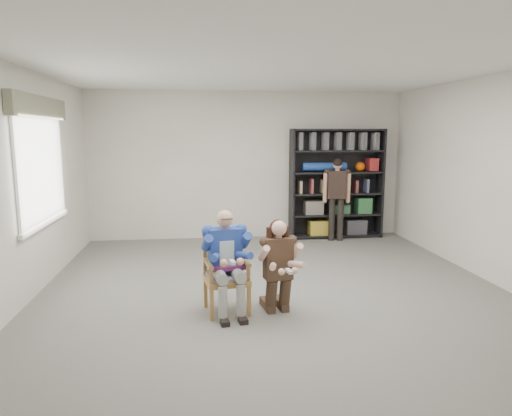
{
  "coord_description": "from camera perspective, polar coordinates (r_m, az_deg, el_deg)",
  "views": [
    {
      "loc": [
        -0.92,
        -5.23,
        2.02
      ],
      "look_at": [
        -0.2,
        0.6,
        1.05
      ],
      "focal_mm": 32.0,
      "sensor_mm": 36.0,
      "label": 1
    }
  ],
  "objects": [
    {
      "name": "room_shell",
      "position": [
        5.35,
        2.92,
        2.71
      ],
      "size": [
        6.0,
        7.0,
        2.8
      ],
      "primitive_type": null,
      "color": "white",
      "rests_on": "ground"
    },
    {
      "name": "floor",
      "position": [
        5.68,
        2.8,
        -11.45
      ],
      "size": [
        6.0,
        7.0,
        0.01
      ],
      "primitive_type": "cube",
      "color": "slate",
      "rests_on": "ground"
    },
    {
      "name": "window_left",
      "position": [
        6.57,
        -25.13,
        5.08
      ],
      "size": [
        0.16,
        2.0,
        1.75
      ],
      "primitive_type": null,
      "color": "silver",
      "rests_on": "room_shell"
    },
    {
      "name": "armchair",
      "position": [
        5.21,
        -3.72,
        -8.14
      ],
      "size": [
        0.6,
        0.58,
        0.91
      ],
      "primitive_type": null,
      "rotation": [
        0.0,
        0.0,
        0.15
      ],
      "color": "olive",
      "rests_on": "floor"
    },
    {
      "name": "seated_man",
      "position": [
        5.17,
        -3.74,
        -6.7
      ],
      "size": [
        0.61,
        0.78,
        1.18
      ],
      "primitive_type": null,
      "rotation": [
        0.0,
        0.0,
        0.15
      ],
      "color": "navy",
      "rests_on": "floor"
    },
    {
      "name": "kneeling_woman",
      "position": [
        5.13,
        2.88,
        -7.39
      ],
      "size": [
        0.56,
        0.79,
        1.08
      ],
      "primitive_type": null,
      "rotation": [
        0.0,
        0.0,
        0.15
      ],
      "color": "#3D2C1F",
      "rests_on": "floor"
    },
    {
      "name": "bookshelf",
      "position": [
        8.96,
        10.02,
        3.0
      ],
      "size": [
        1.8,
        0.38,
        2.1
      ],
      "primitive_type": null,
      "color": "black",
      "rests_on": "floor"
    },
    {
      "name": "standing_man",
      "position": [
        8.7,
        10.03,
        1.02
      ],
      "size": [
        0.53,
        0.37,
        1.56
      ],
      "primitive_type": null,
      "rotation": [
        0.0,
        0.0,
        -0.23
      ],
      "color": "black",
      "rests_on": "floor"
    }
  ]
}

